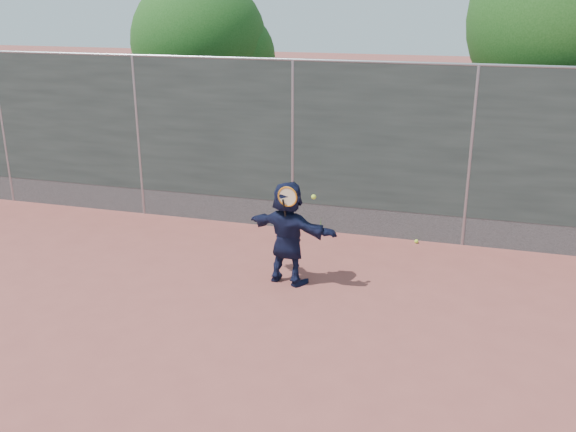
# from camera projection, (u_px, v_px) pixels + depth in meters

# --- Properties ---
(ground) EXTENTS (80.00, 80.00, 0.00)m
(ground) POSITION_uv_depth(u_px,v_px,m) (222.00, 315.00, 8.53)
(ground) COLOR #9E4C42
(ground) RESTS_ON ground
(player) EXTENTS (1.50, 0.82, 1.54)m
(player) POSITION_uv_depth(u_px,v_px,m) (288.00, 233.00, 9.27)
(player) COLOR #141937
(player) RESTS_ON ground
(ball_ground) EXTENTS (0.07, 0.07, 0.07)m
(ball_ground) POSITION_uv_depth(u_px,v_px,m) (416.00, 241.00, 10.97)
(ball_ground) COLOR #CBF336
(ball_ground) RESTS_ON ground
(fence) EXTENTS (20.00, 0.06, 3.03)m
(fence) POSITION_uv_depth(u_px,v_px,m) (293.00, 143.00, 11.19)
(fence) COLOR #38423D
(fence) RESTS_ON ground
(swing_action) EXTENTS (0.53, 0.17, 0.51)m
(swing_action) POSITION_uv_depth(u_px,v_px,m) (290.00, 198.00, 8.88)
(swing_action) COLOR #CA6E13
(swing_action) RESTS_ON ground
(tree_left) EXTENTS (3.15, 3.00, 4.53)m
(tree_left) POSITION_uv_depth(u_px,v_px,m) (207.00, 46.00, 14.26)
(tree_left) COLOR #382314
(tree_left) RESTS_ON ground
(weed_clump) EXTENTS (0.68, 0.07, 0.30)m
(weed_clump) POSITION_uv_depth(u_px,v_px,m) (307.00, 225.00, 11.48)
(weed_clump) COLOR #387226
(weed_clump) RESTS_ON ground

